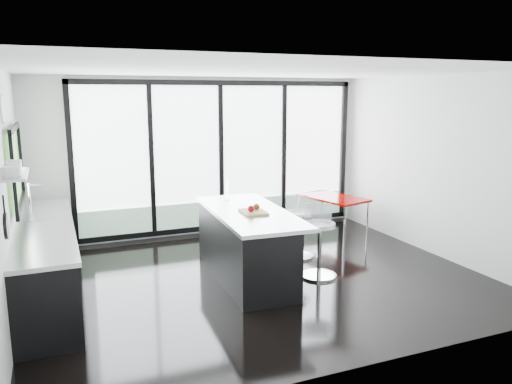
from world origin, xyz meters
name	(u,v)px	position (x,y,z in m)	size (l,w,h in m)	color
floor	(258,278)	(0.00, 0.00, 0.00)	(6.00, 5.00, 0.00)	black
ceiling	(258,70)	(0.00, 0.00, 2.80)	(6.00, 5.00, 0.00)	white
wall_back	(219,163)	(0.27, 2.47, 1.27)	(6.00, 0.09, 2.80)	silver
wall_front	(367,222)	(0.00, -2.50, 1.40)	(6.00, 0.00, 2.80)	silver
wall_left	(11,177)	(-2.97, 0.27, 1.56)	(0.26, 5.00, 2.80)	silver
wall_right	(435,166)	(3.00, 0.00, 1.40)	(0.00, 5.00, 2.80)	silver
counter_cabinets	(47,261)	(-2.67, 0.40, 0.46)	(0.69, 3.24, 1.36)	black
island	(245,244)	(-0.15, 0.11, 0.48)	(1.09, 2.35, 1.22)	black
bar_stool_near	(319,250)	(0.80, -0.29, 0.39)	(0.49, 0.49, 0.78)	silver
bar_stool_far	(299,234)	(0.94, 0.58, 0.37)	(0.46, 0.46, 0.73)	silver
red_table	(333,214)	(2.18, 1.65, 0.33)	(0.71, 1.24, 0.66)	#710300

